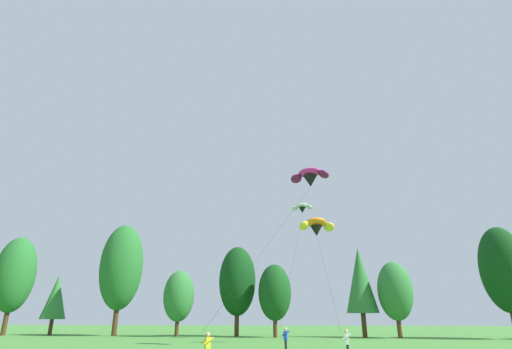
{
  "coord_description": "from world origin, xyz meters",
  "views": [
    {
      "loc": [
        2.23,
        -4.04,
        2.43
      ],
      "look_at": [
        -0.63,
        20.4,
        11.34
      ],
      "focal_mm": 27.59,
      "sensor_mm": 36.0,
      "label": 1
    }
  ],
  "objects_px": {
    "kite_flyer_near": "(207,347)",
    "parafoil_kite_far_orange": "(317,226)",
    "kite_flyer_mid": "(286,338)",
    "kite_flyer_far": "(347,342)",
    "parafoil_kite_mid_white": "(302,208)",
    "parafoil_kite_high_magenta": "(310,177)"
  },
  "relations": [
    {
      "from": "parafoil_kite_far_orange",
      "to": "kite_flyer_mid",
      "type": "bearing_deg",
      "value": -107.17
    },
    {
      "from": "parafoil_kite_high_magenta",
      "to": "parafoil_kite_mid_white",
      "type": "relative_size",
      "value": 0.92
    },
    {
      "from": "parafoil_kite_high_magenta",
      "to": "parafoil_kite_mid_white",
      "type": "height_order",
      "value": "parafoil_kite_high_magenta"
    },
    {
      "from": "parafoil_kite_far_orange",
      "to": "parafoil_kite_mid_white",
      "type": "bearing_deg",
      "value": 99.98
    },
    {
      "from": "parafoil_kite_mid_white",
      "to": "kite_flyer_far",
      "type": "bearing_deg",
      "value": -83.91
    },
    {
      "from": "parafoil_kite_high_magenta",
      "to": "parafoil_kite_far_orange",
      "type": "height_order",
      "value": "parafoil_kite_high_magenta"
    },
    {
      "from": "parafoil_kite_far_orange",
      "to": "kite_flyer_far",
      "type": "bearing_deg",
      "value": -86.11
    },
    {
      "from": "kite_flyer_mid",
      "to": "parafoil_kite_mid_white",
      "type": "bearing_deg",
      "value": 84.69
    },
    {
      "from": "kite_flyer_near",
      "to": "parafoil_kite_far_orange",
      "type": "bearing_deg",
      "value": 71.53
    },
    {
      "from": "kite_flyer_near",
      "to": "kite_flyer_far",
      "type": "distance_m",
      "value": 9.15
    },
    {
      "from": "kite_flyer_far",
      "to": "parafoil_kite_mid_white",
      "type": "xyz_separation_m",
      "value": [
        -2.3,
        21.58,
        14.21
      ]
    },
    {
      "from": "kite_flyer_mid",
      "to": "kite_flyer_far",
      "type": "distance_m",
      "value": 5.73
    },
    {
      "from": "kite_flyer_near",
      "to": "parafoil_kite_high_magenta",
      "type": "height_order",
      "value": "parafoil_kite_high_magenta"
    },
    {
      "from": "kite_flyer_mid",
      "to": "parafoil_kite_mid_white",
      "type": "xyz_separation_m",
      "value": [
        1.62,
        17.41,
        14.21
      ]
    },
    {
      "from": "parafoil_kite_high_magenta",
      "to": "parafoil_kite_mid_white",
      "type": "xyz_separation_m",
      "value": [
        -0.82,
        11.88,
        0.09
      ]
    },
    {
      "from": "kite_flyer_mid",
      "to": "parafoil_kite_far_orange",
      "type": "xyz_separation_m",
      "value": [
        2.98,
        9.65,
        10.13
      ]
    },
    {
      "from": "kite_flyer_near",
      "to": "kite_flyer_mid",
      "type": "distance_m",
      "value": 10.2
    },
    {
      "from": "kite_flyer_near",
      "to": "parafoil_kite_mid_white",
      "type": "height_order",
      "value": "parafoil_kite_mid_white"
    },
    {
      "from": "kite_flyer_mid",
      "to": "parafoil_kite_far_orange",
      "type": "bearing_deg",
      "value": 72.83
    },
    {
      "from": "kite_flyer_mid",
      "to": "parafoil_kite_far_orange",
      "type": "distance_m",
      "value": 14.31
    },
    {
      "from": "kite_flyer_near",
      "to": "parafoil_kite_high_magenta",
      "type": "relative_size",
      "value": 0.1
    },
    {
      "from": "kite_flyer_near",
      "to": "kite_flyer_mid",
      "type": "relative_size",
      "value": 1.0
    }
  ]
}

